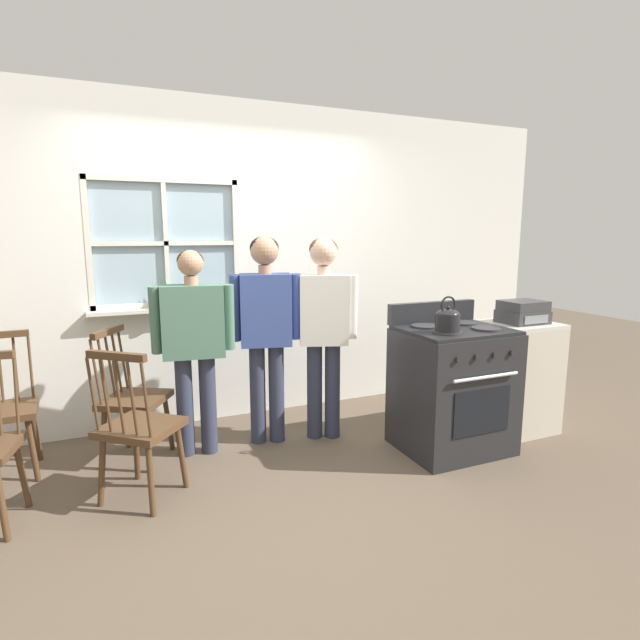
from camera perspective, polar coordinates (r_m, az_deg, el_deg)
The scene contains 13 objects.
ground_plane at distance 3.42m, azimuth -3.54°, elevation -18.20°, with size 16.00×16.00×0.00m, color brown.
wall_back at distance 4.38m, azimuth -9.66°, elevation 6.20°, with size 6.40×0.16×2.70m.
chair_by_window at distance 3.26m, azimuth -20.04°, elevation -11.63°, with size 0.58×0.58×0.96m.
chair_near_wall at distance 3.97m, azimuth -32.60°, elevation -8.76°, with size 0.44×0.42×0.96m.
chair_near_stove at distance 3.81m, azimuth -20.65°, elevation -8.52°, with size 0.56×0.56×0.96m.
person_elderly_left at distance 3.67m, azimuth -14.26°, elevation -1.65°, with size 0.59×0.27×1.49m.
person_teen_center at distance 3.78m, azimuth -6.22°, elevation 0.07°, with size 0.54×0.29×1.59m.
person_adult_right at distance 3.84m, azimuth 0.41°, elevation 0.23°, with size 0.53×0.32×1.58m.
stove at distance 3.88m, azimuth 14.88°, elevation -7.48°, with size 0.77×0.68×1.08m.
kettle at distance 3.55m, azimuth 14.38°, elevation 0.09°, with size 0.21×0.17×0.25m.
potted_plant at distance 4.21m, azimuth -17.34°, elevation 2.29°, with size 0.16×0.16×0.24m.
side_counter at distance 4.42m, azimuth 21.52°, elevation -6.02°, with size 0.55×0.50×0.90m.
stereo at distance 4.30m, azimuth 22.16°, elevation 0.83°, with size 0.34×0.29×0.18m.
Camera 1 is at (-1.01, -2.84, 1.61)m, focal length 28.00 mm.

